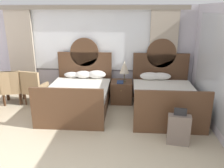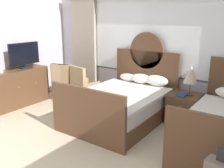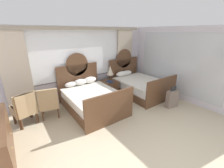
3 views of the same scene
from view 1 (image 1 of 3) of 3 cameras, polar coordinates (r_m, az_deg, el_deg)
name	(u,v)px [view 1 (image 1 of 3)]	position (r m, az deg, el deg)	size (l,w,h in m)	color
wall_back_window	(91,49)	(6.97, -5.21, 8.60)	(6.03, 0.22, 2.70)	silver
bed_near_window	(79,96)	(6.19, -8.25, -2.91)	(1.61, 2.22, 1.78)	brown
bed_near_mirror	(164,98)	(6.11, 12.71, -3.49)	(1.61, 2.22, 1.78)	brown
nightstand_between_beds	(121,92)	(6.64, 2.37, -1.89)	(0.60, 0.62, 0.62)	brown
table_lamp_on_nightstand	(124,67)	(6.42, 3.09, 4.21)	(0.27, 0.27, 0.61)	brown
book_on_nightstand	(120,82)	(6.42, 2.04, 0.47)	(0.18, 0.26, 0.03)	navy
armchair_by_window_left	(34,87)	(6.76, -18.75, -0.68)	(0.64, 0.64, 0.98)	tan
armchair_by_window_centre	(12,86)	(7.03, -23.58, -0.53)	(0.63, 0.63, 0.98)	tan
armchair_by_window_right	(12,86)	(7.03, -23.47, -0.52)	(0.69, 0.69, 0.98)	tan
suitcase_on_floor	(179,130)	(4.78, 16.17, -10.78)	(0.45, 0.25, 0.77)	#75665B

